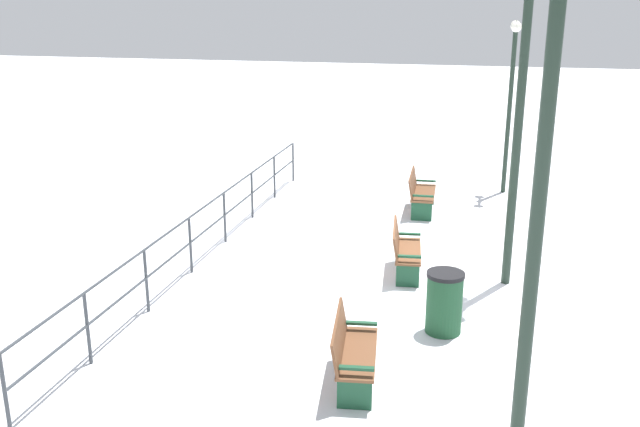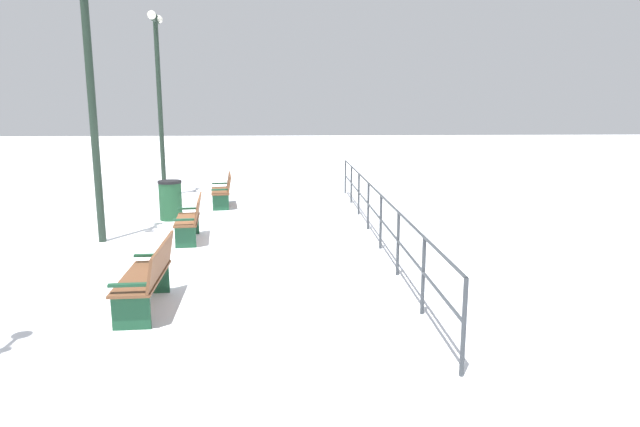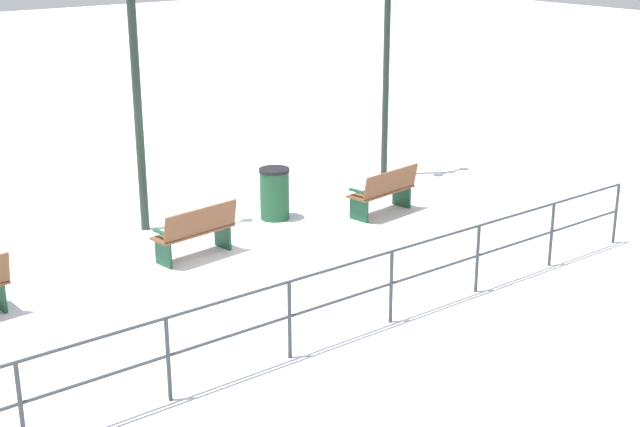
{
  "view_description": "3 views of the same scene",
  "coord_description": "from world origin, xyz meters",
  "px_view_note": "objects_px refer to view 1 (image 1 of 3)",
  "views": [
    {
      "loc": [
        1.35,
        -11.64,
        4.71
      ],
      "look_at": [
        -1.73,
        1.09,
        0.66
      ],
      "focal_mm": 39.47,
      "sensor_mm": 36.0,
      "label": 1
    },
    {
      "loc": [
        -1.93,
        10.85,
        2.65
      ],
      "look_at": [
        -2.48,
        0.57,
        0.64
      ],
      "focal_mm": 30.9,
      "sensor_mm": 36.0,
      "label": 2
    },
    {
      "loc": [
        -11.74,
        6.7,
        5.22
      ],
      "look_at": [
        -1.85,
        -1.01,
        1.04
      ],
      "focal_mm": 50.55,
      "sensor_mm": 36.0,
      "label": 3
    }
  ],
  "objects_px": {
    "bench_second": "(404,250)",
    "trash_bin": "(444,302)",
    "bench_nearest": "(352,351)",
    "lamppost_middle": "(520,101)",
    "lamppost_near": "(541,175)",
    "lamppost_far": "(512,78)",
    "bench_third": "(420,192)"
  },
  "relations": [
    {
      "from": "bench_second",
      "to": "lamppost_middle",
      "type": "height_order",
      "value": "lamppost_middle"
    },
    {
      "from": "bench_third",
      "to": "lamppost_near",
      "type": "bearing_deg",
      "value": -81.33
    },
    {
      "from": "bench_second",
      "to": "trash_bin",
      "type": "xyz_separation_m",
      "value": [
        0.85,
        -2.12,
        0.02
      ]
    },
    {
      "from": "lamppost_middle",
      "to": "lamppost_far",
      "type": "xyz_separation_m",
      "value": [
        -0.0,
        6.02,
        -0.29
      ]
    },
    {
      "from": "bench_nearest",
      "to": "trash_bin",
      "type": "xyz_separation_m",
      "value": [
        1.03,
        1.71,
        0.02
      ]
    },
    {
      "from": "bench_nearest",
      "to": "lamppost_far",
      "type": "bearing_deg",
      "value": 71.39
    },
    {
      "from": "lamppost_near",
      "to": "lamppost_middle",
      "type": "distance_m",
      "value": 5.57
    },
    {
      "from": "trash_bin",
      "to": "lamppost_far",
      "type": "bearing_deg",
      "value": 83.6
    },
    {
      "from": "bench_third",
      "to": "lamppost_middle",
      "type": "relative_size",
      "value": 0.3
    },
    {
      "from": "lamppost_middle",
      "to": "trash_bin",
      "type": "distance_m",
      "value": 3.52
    },
    {
      "from": "bench_third",
      "to": "lamppost_middle",
      "type": "xyz_separation_m",
      "value": [
        1.87,
        -3.83,
        2.66
      ]
    },
    {
      "from": "bench_second",
      "to": "lamppost_middle",
      "type": "relative_size",
      "value": 0.27
    },
    {
      "from": "bench_nearest",
      "to": "trash_bin",
      "type": "height_order",
      "value": "trash_bin"
    },
    {
      "from": "bench_nearest",
      "to": "lamppost_middle",
      "type": "relative_size",
      "value": 0.28
    },
    {
      "from": "bench_second",
      "to": "trash_bin",
      "type": "bearing_deg",
      "value": -74.64
    },
    {
      "from": "lamppost_middle",
      "to": "lamppost_far",
      "type": "relative_size",
      "value": 1.24
    },
    {
      "from": "trash_bin",
      "to": "bench_nearest",
      "type": "bearing_deg",
      "value": -121.13
    },
    {
      "from": "lamppost_near",
      "to": "lamppost_far",
      "type": "xyz_separation_m",
      "value": [
        -0.0,
        11.59,
        -0.43
      ]
    },
    {
      "from": "bench_second",
      "to": "bench_third",
      "type": "bearing_deg",
      "value": 85.32
    },
    {
      "from": "bench_third",
      "to": "trash_bin",
      "type": "relative_size",
      "value": 1.67
    },
    {
      "from": "bench_nearest",
      "to": "lamppost_middle",
      "type": "distance_m",
      "value": 5.06
    },
    {
      "from": "lamppost_middle",
      "to": "lamppost_far",
      "type": "height_order",
      "value": "lamppost_middle"
    },
    {
      "from": "bench_nearest",
      "to": "bench_third",
      "type": "xyz_separation_m",
      "value": [
        0.07,
        7.66,
        0.02
      ]
    },
    {
      "from": "lamppost_near",
      "to": "lamppost_middle",
      "type": "height_order",
      "value": "lamppost_near"
    },
    {
      "from": "lamppost_near",
      "to": "lamppost_far",
      "type": "height_order",
      "value": "lamppost_near"
    },
    {
      "from": "bench_nearest",
      "to": "trash_bin",
      "type": "bearing_deg",
      "value": 51.43
    },
    {
      "from": "bench_third",
      "to": "lamppost_near",
      "type": "xyz_separation_m",
      "value": [
        1.87,
        -9.4,
        2.8
      ]
    },
    {
      "from": "bench_second",
      "to": "lamppost_near",
      "type": "bearing_deg",
      "value": -78.87
    },
    {
      "from": "bench_nearest",
      "to": "bench_second",
      "type": "bearing_deg",
      "value": 79.76
    },
    {
      "from": "bench_second",
      "to": "lamppost_middle",
      "type": "bearing_deg",
      "value": -6.35
    },
    {
      "from": "bench_third",
      "to": "trash_bin",
      "type": "bearing_deg",
      "value": -83.43
    },
    {
      "from": "trash_bin",
      "to": "lamppost_middle",
      "type": "bearing_deg",
      "value": 66.72
    }
  ]
}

